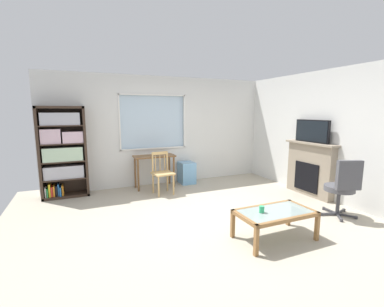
{
  "coord_description": "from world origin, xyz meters",
  "views": [
    {
      "loc": [
        -1.89,
        -3.8,
        1.77
      ],
      "look_at": [
        0.04,
        0.63,
        1.0
      ],
      "focal_mm": 24.89,
      "sensor_mm": 36.0,
      "label": 1
    }
  ],
  "objects_px": {
    "wooden_chair": "(162,172)",
    "office_chair": "(343,185)",
    "desk_under_window": "(154,161)",
    "fireplace": "(310,169)",
    "sippy_cup": "(262,209)",
    "coffee_table": "(275,215)",
    "bookshelf": "(63,150)",
    "plastic_drawer_unit": "(187,173)",
    "tv": "(312,131)"
  },
  "relations": [
    {
      "from": "wooden_chair",
      "to": "office_chair",
      "type": "height_order",
      "value": "office_chair"
    },
    {
      "from": "desk_under_window",
      "to": "office_chair",
      "type": "height_order",
      "value": "office_chair"
    },
    {
      "from": "fireplace",
      "to": "sippy_cup",
      "type": "height_order",
      "value": "fireplace"
    },
    {
      "from": "office_chair",
      "to": "coffee_table",
      "type": "relative_size",
      "value": 0.93
    },
    {
      "from": "sippy_cup",
      "to": "office_chair",
      "type": "bearing_deg",
      "value": 4.2
    },
    {
      "from": "bookshelf",
      "to": "office_chair",
      "type": "distance_m",
      "value": 5.29
    },
    {
      "from": "coffee_table",
      "to": "fireplace",
      "type": "bearing_deg",
      "value": 32.49
    },
    {
      "from": "office_chair",
      "to": "wooden_chair",
      "type": "bearing_deg",
      "value": 133.64
    },
    {
      "from": "fireplace",
      "to": "coffee_table",
      "type": "xyz_separation_m",
      "value": [
        -2.02,
        -1.29,
        -0.22
      ]
    },
    {
      "from": "plastic_drawer_unit",
      "to": "office_chair",
      "type": "relative_size",
      "value": 0.53
    },
    {
      "from": "plastic_drawer_unit",
      "to": "fireplace",
      "type": "bearing_deg",
      "value": -42.98
    },
    {
      "from": "bookshelf",
      "to": "wooden_chair",
      "type": "distance_m",
      "value": 2.09
    },
    {
      "from": "desk_under_window",
      "to": "fireplace",
      "type": "height_order",
      "value": "fireplace"
    },
    {
      "from": "desk_under_window",
      "to": "sippy_cup",
      "type": "bearing_deg",
      "value": -78.42
    },
    {
      "from": "plastic_drawer_unit",
      "to": "wooden_chair",
      "type": "bearing_deg",
      "value": -144.72
    },
    {
      "from": "desk_under_window",
      "to": "fireplace",
      "type": "distance_m",
      "value": 3.41
    },
    {
      "from": "plastic_drawer_unit",
      "to": "sippy_cup",
      "type": "bearing_deg",
      "value": -93.49
    },
    {
      "from": "plastic_drawer_unit",
      "to": "fireplace",
      "type": "distance_m",
      "value": 2.8
    },
    {
      "from": "plastic_drawer_unit",
      "to": "coffee_table",
      "type": "bearing_deg",
      "value": -89.74
    },
    {
      "from": "wooden_chair",
      "to": "tv",
      "type": "distance_m",
      "value": 3.24
    },
    {
      "from": "desk_under_window",
      "to": "sippy_cup",
      "type": "distance_m",
      "value": 3.17
    },
    {
      "from": "plastic_drawer_unit",
      "to": "fireplace",
      "type": "relative_size",
      "value": 0.44
    },
    {
      "from": "wooden_chair",
      "to": "coffee_table",
      "type": "height_order",
      "value": "wooden_chair"
    },
    {
      "from": "sippy_cup",
      "to": "bookshelf",
      "type": "bearing_deg",
      "value": 128.25
    },
    {
      "from": "desk_under_window",
      "to": "plastic_drawer_unit",
      "type": "bearing_deg",
      "value": 3.45
    },
    {
      "from": "desk_under_window",
      "to": "plastic_drawer_unit",
      "type": "xyz_separation_m",
      "value": [
        0.83,
        0.05,
        -0.36
      ]
    },
    {
      "from": "desk_under_window",
      "to": "wooden_chair",
      "type": "xyz_separation_m",
      "value": [
        0.03,
        -0.51,
        -0.16
      ]
    },
    {
      "from": "tv",
      "to": "sippy_cup",
      "type": "bearing_deg",
      "value": -150.35
    },
    {
      "from": "fireplace",
      "to": "office_chair",
      "type": "distance_m",
      "value": 1.23
    },
    {
      "from": "bookshelf",
      "to": "sippy_cup",
      "type": "height_order",
      "value": "bookshelf"
    },
    {
      "from": "fireplace",
      "to": "sippy_cup",
      "type": "bearing_deg",
      "value": -150.55
    },
    {
      "from": "bookshelf",
      "to": "desk_under_window",
      "type": "xyz_separation_m",
      "value": [
        1.89,
        -0.11,
        -0.36
      ]
    },
    {
      "from": "coffee_table",
      "to": "tv",
      "type": "bearing_deg",
      "value": 32.73
    },
    {
      "from": "tv",
      "to": "coffee_table",
      "type": "xyz_separation_m",
      "value": [
        -2.0,
        -1.29,
        -1.01
      ]
    },
    {
      "from": "bookshelf",
      "to": "desk_under_window",
      "type": "height_order",
      "value": "bookshelf"
    },
    {
      "from": "wooden_chair",
      "to": "coffee_table",
      "type": "relative_size",
      "value": 0.84
    },
    {
      "from": "fireplace",
      "to": "tv",
      "type": "height_order",
      "value": "tv"
    },
    {
      "from": "bookshelf",
      "to": "fireplace",
      "type": "bearing_deg",
      "value": -22.31
    },
    {
      "from": "fireplace",
      "to": "office_chair",
      "type": "bearing_deg",
      "value": -113.21
    },
    {
      "from": "tv",
      "to": "sippy_cup",
      "type": "distance_m",
      "value": 2.7
    },
    {
      "from": "office_chair",
      "to": "sippy_cup",
      "type": "bearing_deg",
      "value": -175.8
    },
    {
      "from": "plastic_drawer_unit",
      "to": "office_chair",
      "type": "xyz_separation_m",
      "value": [
        1.55,
        -3.03,
        0.29
      ]
    },
    {
      "from": "wooden_chair",
      "to": "fireplace",
      "type": "height_order",
      "value": "fireplace"
    },
    {
      "from": "tv",
      "to": "office_chair",
      "type": "relative_size",
      "value": 0.83
    },
    {
      "from": "desk_under_window",
      "to": "wooden_chair",
      "type": "distance_m",
      "value": 0.54
    },
    {
      "from": "bookshelf",
      "to": "fireplace",
      "type": "xyz_separation_m",
      "value": [
        4.76,
        -1.95,
        -0.42
      ]
    },
    {
      "from": "fireplace",
      "to": "office_chair",
      "type": "height_order",
      "value": "fireplace"
    },
    {
      "from": "bookshelf",
      "to": "coffee_table",
      "type": "xyz_separation_m",
      "value": [
        2.74,
        -3.24,
        -0.64
      ]
    },
    {
      "from": "plastic_drawer_unit",
      "to": "coffee_table",
      "type": "relative_size",
      "value": 0.49
    },
    {
      "from": "tv",
      "to": "plastic_drawer_unit",
      "type": "bearing_deg",
      "value": 136.77
    }
  ]
}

